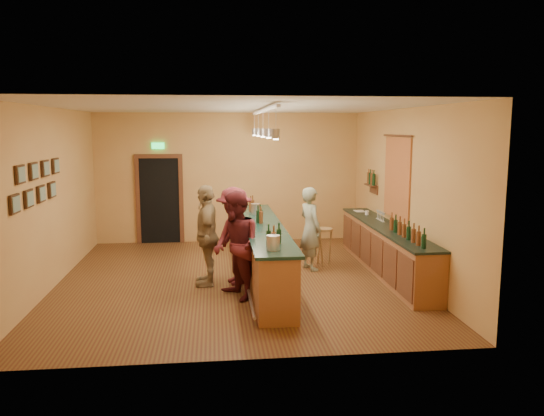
{
  "coord_description": "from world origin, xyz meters",
  "views": [
    {
      "loc": [
        -0.37,
        -9.68,
        2.84
      ],
      "look_at": [
        0.72,
        0.2,
        1.32
      ],
      "focal_mm": 35.0,
      "sensor_mm": 36.0,
      "label": 1
    }
  ],
  "objects": [
    {
      "name": "tasting_bar",
      "position": [
        0.53,
        -0.0,
        0.61
      ],
      "size": [
        0.73,
        5.1,
        1.38
      ],
      "color": "brown",
      "rests_on": "floor"
    },
    {
      "name": "customer_c",
      "position": [
        -0.01,
        -0.22,
        0.89
      ],
      "size": [
        0.92,
        1.28,
        1.78
      ],
      "primitive_type": "imported",
      "rotation": [
        0.0,
        0.0,
        -1.33
      ],
      "color": "#59191E",
      "rests_on": "floor"
    },
    {
      "name": "wall_front",
      "position": [
        0.0,
        -3.5,
        1.6
      ],
      "size": [
        6.5,
        0.02,
        3.2
      ],
      "primitive_type": "cube",
      "color": "#BF8247",
      "rests_on": "floor"
    },
    {
      "name": "customer_b",
      "position": [
        -0.51,
        -0.24,
        0.92
      ],
      "size": [
        0.46,
        1.08,
        1.83
      ],
      "primitive_type": "imported",
      "rotation": [
        0.0,
        0.0,
        -1.58
      ],
      "color": "#997A51",
      "rests_on": "floor"
    },
    {
      "name": "bottle_shelf",
      "position": [
        3.17,
        1.9,
        1.67
      ],
      "size": [
        0.17,
        0.55,
        0.54
      ],
      "color": "#4A2716",
      "rests_on": "wall_right"
    },
    {
      "name": "wall_left",
      "position": [
        -3.25,
        0.0,
        1.6
      ],
      "size": [
        0.02,
        7.0,
        3.2
      ],
      "primitive_type": "cube",
      "color": "#BF8247",
      "rests_on": "floor"
    },
    {
      "name": "floor",
      "position": [
        0.0,
        0.0,
        0.0
      ],
      "size": [
        7.0,
        7.0,
        0.0
      ],
      "primitive_type": "plane",
      "color": "#4F2416",
      "rests_on": "ground"
    },
    {
      "name": "pendant_track",
      "position": [
        0.54,
        -0.0,
        2.98
      ],
      "size": [
        0.11,
        4.6,
        0.5
      ],
      "color": "silver",
      "rests_on": "ceiling"
    },
    {
      "name": "picture_grid",
      "position": [
        -3.21,
        -0.75,
        1.95
      ],
      "size": [
        0.06,
        2.2,
        0.7
      ],
      "primitive_type": null,
      "color": "#382111",
      "rests_on": "wall_left"
    },
    {
      "name": "back_counter",
      "position": [
        2.97,
        0.18,
        0.49
      ],
      "size": [
        0.6,
        4.55,
        1.27
      ],
      "color": "brown",
      "rests_on": "floor"
    },
    {
      "name": "wall_back",
      "position": [
        0.0,
        3.5,
        1.6
      ],
      "size": [
        6.5,
        0.02,
        3.2
      ],
      "primitive_type": "cube",
      "color": "#BF8247",
      "rests_on": "floor"
    },
    {
      "name": "bartender",
      "position": [
        1.54,
        0.58,
        0.84
      ],
      "size": [
        0.6,
        0.71,
        1.67
      ],
      "primitive_type": "imported",
      "rotation": [
        0.0,
        0.0,
        1.95
      ],
      "color": "gray",
      "rests_on": "floor"
    },
    {
      "name": "doorway",
      "position": [
        -1.7,
        3.47,
        1.13
      ],
      "size": [
        1.15,
        0.09,
        2.48
      ],
      "color": "black",
      "rests_on": "wall_back"
    },
    {
      "name": "bar_stool",
      "position": [
        1.87,
        0.89,
        0.63
      ],
      "size": [
        0.38,
        0.38,
        0.77
      ],
      "rotation": [
        0.0,
        0.0,
        0.4
      ],
      "color": "#996F45",
      "rests_on": "floor"
    },
    {
      "name": "customer_a",
      "position": [
        -0.01,
        -1.12,
        0.91
      ],
      "size": [
        0.99,
        1.09,
        1.81
      ],
      "primitive_type": "imported",
      "rotation": [
        0.0,
        0.0,
        -1.15
      ],
      "color": "#59191E",
      "rests_on": "floor"
    },
    {
      "name": "tapestry",
      "position": [
        3.23,
        0.4,
        1.85
      ],
      "size": [
        0.03,
        1.4,
        1.6
      ],
      "primitive_type": "cube",
      "color": "#A62122",
      "rests_on": "wall_right"
    },
    {
      "name": "wall_right",
      "position": [
        3.25,
        0.0,
        1.6
      ],
      "size": [
        0.02,
        7.0,
        3.2
      ],
      "primitive_type": "cube",
      "color": "#BF8247",
      "rests_on": "floor"
    },
    {
      "name": "ceiling",
      "position": [
        0.0,
        0.0,
        3.2
      ],
      "size": [
        6.5,
        7.0,
        0.02
      ],
      "primitive_type": "cube",
      "color": "silver",
      "rests_on": "wall_back"
    }
  ]
}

